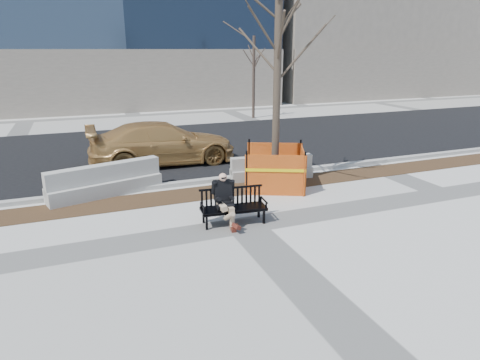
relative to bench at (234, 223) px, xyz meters
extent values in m
plane|color=beige|center=(0.20, -0.21, 0.00)|extent=(120.00, 120.00, 0.00)
cube|color=#47301C|center=(0.20, 2.39, 0.00)|extent=(40.00, 1.20, 0.02)
cube|color=black|center=(0.20, 8.59, 0.00)|extent=(60.00, 10.40, 0.01)
cube|color=#9E9B93|center=(0.20, 3.34, 0.06)|extent=(60.00, 0.25, 0.12)
imported|color=#A8783D|center=(-0.42, 6.12, 0.00)|extent=(5.26, 2.21, 1.52)
camera|label=1|loc=(-3.27, -8.77, 4.00)|focal=31.52mm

